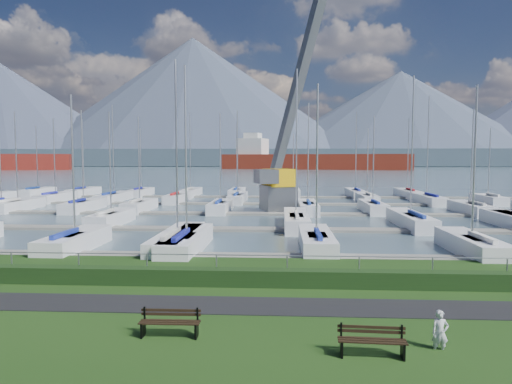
# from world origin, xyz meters

# --- Properties ---
(path) EXTENTS (160.00, 2.00, 0.04)m
(path) POSITION_xyz_m (0.00, -3.00, 0.01)
(path) COLOR black
(path) RESTS_ON grass
(water) EXTENTS (800.00, 540.00, 0.20)m
(water) POSITION_xyz_m (0.00, 260.00, -0.40)
(water) COLOR #4A606C
(hedge) EXTENTS (80.00, 0.70, 0.70)m
(hedge) POSITION_xyz_m (0.00, -0.40, 0.35)
(hedge) COLOR #193212
(hedge) RESTS_ON grass
(fence) EXTENTS (80.00, 0.04, 0.04)m
(fence) POSITION_xyz_m (0.00, 0.00, 1.20)
(fence) COLOR gray
(fence) RESTS_ON grass
(foothill) EXTENTS (900.00, 80.00, 12.00)m
(foothill) POSITION_xyz_m (0.00, 330.00, 6.00)
(foothill) COLOR #3E4E5B
(foothill) RESTS_ON water
(mountains) EXTENTS (1190.00, 360.00, 115.00)m
(mountains) POSITION_xyz_m (7.35, 404.62, 46.68)
(mountains) COLOR #445363
(mountains) RESTS_ON water
(docks) EXTENTS (90.00, 41.60, 0.25)m
(docks) POSITION_xyz_m (0.00, 26.00, -0.22)
(docks) COLOR slate
(docks) RESTS_ON water
(bench_left) EXTENTS (1.80, 0.44, 0.85)m
(bench_left) POSITION_xyz_m (-1.53, -5.92, 0.42)
(bench_left) COLOR black
(bench_left) RESTS_ON grass
(bench_right) EXTENTS (1.82, 0.51, 0.85)m
(bench_right) POSITION_xyz_m (4.18, -6.96, 0.42)
(bench_right) COLOR black
(bench_right) RESTS_ON grass
(person) EXTENTS (0.46, 0.30, 1.26)m
(person) POSITION_xyz_m (6.14, -6.43, 0.63)
(person) COLOR silver
(person) RESTS_ON grass
(crane) EXTENTS (7.52, 13.00, 22.35)m
(crane) POSITION_xyz_m (1.83, 29.79, 5.33)
(crane) COLOR #575A5E
(crane) RESTS_ON water
(cargo_ship_mid) EXTENTS (98.52, 42.23, 21.50)m
(cargo_ship_mid) POSITION_xyz_m (14.53, 220.23, 3.56)
(cargo_ship_mid) COLOR maroon
(cargo_ship_mid) RESTS_ON water
(sailboat_fleet) EXTENTS (73.59, 49.79, 13.55)m
(sailboat_fleet) POSITION_xyz_m (-2.17, 26.98, 5.40)
(sailboat_fleet) COLOR navy
(sailboat_fleet) RESTS_ON water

